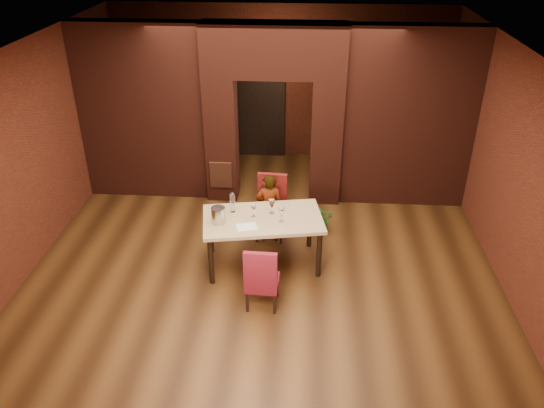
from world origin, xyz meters
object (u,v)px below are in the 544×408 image
(wine_bucket, at_px, (218,215))
(water_bottle, at_px, (233,202))
(wine_glass_c, at_px, (281,215))
(potted_plant, at_px, (321,218))
(wine_glass_a, at_px, (253,211))
(dining_table, at_px, (263,241))
(chair_near, at_px, (262,275))
(chair_far, at_px, (271,208))
(wine_glass_b, at_px, (272,207))
(person_seated, at_px, (269,208))

(wine_bucket, relative_size, water_bottle, 0.77)
(wine_glass_c, distance_m, potted_plant, 1.46)
(wine_glass_a, height_order, wine_bucket, wine_bucket)
(dining_table, bearing_deg, wine_glass_a, 159.72)
(chair_near, relative_size, wine_glass_a, 5.08)
(chair_far, xyz_separation_m, wine_glass_b, (0.07, -0.65, 0.40))
(chair_near, bearing_deg, water_bottle, -61.99)
(wine_glass_b, distance_m, water_bottle, 0.59)
(chair_near, xyz_separation_m, wine_glass_c, (0.21, 0.87, 0.44))
(chair_far, xyz_separation_m, wine_bucket, (-0.69, -0.98, 0.41))
(chair_near, distance_m, potted_plant, 2.17)
(dining_table, distance_m, water_bottle, 0.75)
(chair_far, xyz_separation_m, wine_glass_a, (-0.20, -0.77, 0.39))
(water_bottle, xyz_separation_m, potted_plant, (1.37, 0.89, -0.75))
(wine_glass_b, relative_size, wine_bucket, 0.91)
(chair_near, relative_size, wine_bucket, 3.93)
(chair_near, relative_size, person_seated, 0.82)
(wine_glass_b, height_order, water_bottle, water_bottle)
(chair_far, bearing_deg, dining_table, -90.39)
(dining_table, height_order, wine_glass_a, wine_glass_a)
(wine_bucket, bearing_deg, water_bottle, 63.88)
(chair_near, bearing_deg, potted_plant, -110.46)
(dining_table, bearing_deg, wine_glass_b, 37.98)
(wine_glass_a, bearing_deg, water_bottle, 159.34)
(dining_table, relative_size, wine_bucket, 7.07)
(wine_glass_a, relative_size, wine_glass_c, 0.88)
(wine_glass_b, relative_size, wine_glass_c, 1.04)
(dining_table, height_order, chair_far, chair_far)
(dining_table, height_order, wine_glass_b, wine_glass_b)
(person_seated, bearing_deg, wine_glass_b, 94.16)
(wine_glass_a, height_order, wine_glass_b, wine_glass_b)
(wine_bucket, bearing_deg, dining_table, 16.42)
(chair_far, height_order, person_seated, person_seated)
(person_seated, distance_m, wine_glass_b, 0.65)
(chair_far, height_order, wine_bucket, wine_bucket)
(wine_glass_b, bearing_deg, water_bottle, 179.46)
(dining_table, height_order, wine_bucket, wine_bucket)
(potted_plant, bearing_deg, water_bottle, -147.02)
(wine_glass_a, distance_m, potted_plant, 1.60)
(dining_table, height_order, chair_near, chair_near)
(chair_near, bearing_deg, wine_bucket, -45.82)
(dining_table, relative_size, person_seated, 1.47)
(dining_table, distance_m, chair_near, 0.96)
(chair_far, bearing_deg, wine_glass_a, -100.50)
(dining_table, distance_m, person_seated, 0.71)
(chair_near, relative_size, potted_plant, 2.09)
(water_bottle, bearing_deg, wine_glass_c, -17.64)
(dining_table, relative_size, water_bottle, 5.46)
(dining_table, xyz_separation_m, chair_near, (0.07, -0.96, 0.08))
(dining_table, distance_m, chair_far, 0.80)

